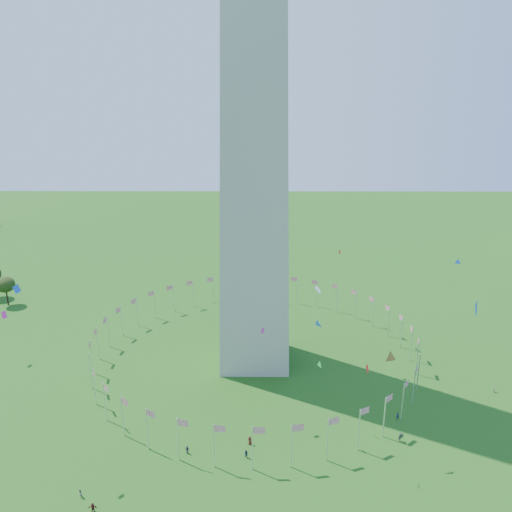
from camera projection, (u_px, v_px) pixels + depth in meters
The scene contains 2 objects.
flag_ring at pixel (255, 344), 127.08m from camera, with size 80.24×80.24×9.00m.
kites_aloft at pixel (288, 328), 94.89m from camera, with size 113.30×82.89×33.82m.
Camera 1 is at (1.02, -64.60, 63.81)m, focal length 35.00 mm.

